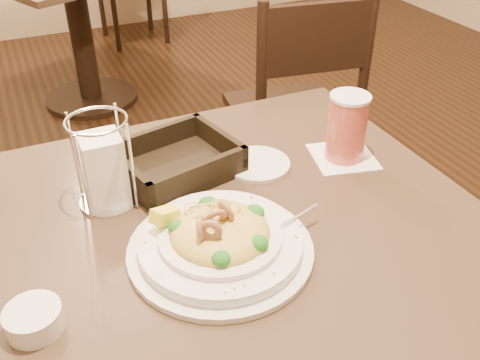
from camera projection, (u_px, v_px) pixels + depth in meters
name	position (u px, v px, depth m)	size (l,w,h in m)	color
main_table	(244.00, 307.00, 1.13)	(0.90, 0.90, 0.74)	black
background_table	(77.00, 13.00, 2.83)	(1.19, 1.19, 0.74)	black
dining_chair_near	(296.00, 108.00, 1.93)	(0.47, 0.47, 0.93)	black
pasta_bowl	(220.00, 239.00, 0.91)	(0.36, 0.32, 0.10)	white
drink_glass	(347.00, 128.00, 1.14)	(0.16, 0.16, 0.15)	white
bread_basket	(177.00, 163.00, 1.12)	(0.27, 0.24, 0.07)	black
napkin_caddy	(104.00, 168.00, 1.01)	(0.11, 0.11, 0.18)	silver
side_plate	(257.00, 164.00, 1.15)	(0.14, 0.14, 0.01)	white
butter_ramekin	(34.00, 319.00, 0.78)	(0.08, 0.08, 0.04)	white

